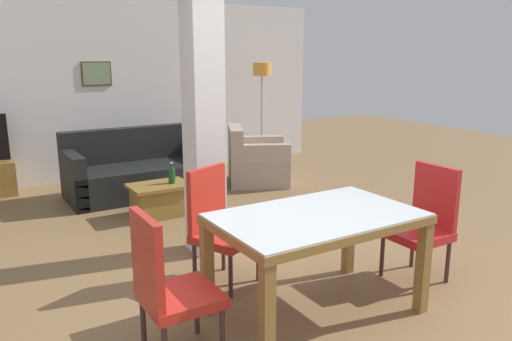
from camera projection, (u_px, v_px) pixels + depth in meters
name	position (u px, v px, depth m)	size (l,w,h in m)	color
ground_plane	(314.00, 312.00, 3.76)	(18.00, 18.00, 0.00)	brown
back_wall	(113.00, 90.00, 7.65)	(7.20, 0.09, 2.70)	silver
divider_pillar	(203.00, 114.00, 4.64)	(0.31, 0.32, 2.70)	silver
dining_table	(316.00, 236.00, 3.62)	(1.47, 0.91, 0.77)	olive
dining_chair_head_left	(168.00, 284.00, 3.05)	(0.46, 0.46, 0.98)	red
dining_chair_far_left	(218.00, 223.00, 4.16)	(0.60, 0.60, 0.98)	red
dining_chair_head_right	(424.00, 220.00, 4.23)	(0.46, 0.46, 0.98)	red
sofa	(139.00, 173.00, 6.84)	(1.92, 0.92, 0.89)	black
armchair	(255.00, 163.00, 7.44)	(1.14, 1.15, 0.85)	#AC9A8A
coffee_table	(160.00, 199.00, 5.94)	(0.70, 0.50, 0.39)	olive
bottle	(172.00, 175.00, 5.93)	(0.08, 0.08, 0.25)	#194C23
floor_lamp	(262.00, 79.00, 8.45)	(0.31, 0.31, 1.75)	#B7B7BC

